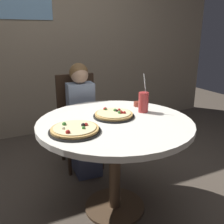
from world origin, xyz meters
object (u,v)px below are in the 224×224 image
soda_cup (143,102)px  diner_child (83,125)px  pizza_veggie (114,115)px  dining_table (115,134)px  pizza_cheese (75,130)px  chair_wooden (78,115)px  sauce_bowl (138,104)px

soda_cup → diner_child: bearing=116.3°
diner_child → pizza_veggie: size_ratio=3.47×
dining_table → diner_child: bearing=90.4°
diner_child → pizza_cheese: size_ratio=3.22×
chair_wooden → pizza_veggie: chair_wooden is taller
chair_wooden → diner_child: size_ratio=0.88×
pizza_veggie → dining_table: bearing=-110.7°
diner_child → dining_table: bearing=-89.6°
diner_child → sauce_bowl: (0.35, -0.45, 0.29)m
soda_cup → pizza_cheese: bearing=-164.1°
chair_wooden → soda_cup: bearing=-69.8°
dining_table → sauce_bowl: size_ratio=16.13×
chair_wooden → diner_child: diner_child is taller
chair_wooden → pizza_veggie: (0.02, -0.80, 0.24)m
pizza_veggie → sauce_bowl: size_ratio=4.46×
chair_wooden → pizza_cheese: 1.05m
pizza_cheese → dining_table: bearing=15.1°
dining_table → pizza_cheese: bearing=-164.9°
dining_table → chair_wooden: chair_wooden is taller
chair_wooden → sauce_bowl: size_ratio=13.57×
pizza_cheese → soda_cup: (0.63, 0.18, 0.06)m
chair_wooden → diner_child: bearing=-93.4°
chair_wooden → sauce_bowl: bearing=-62.1°
dining_table → soda_cup: bearing=16.7°
diner_child → chair_wooden: bearing=86.6°
pizza_veggie → sauce_bowl: (0.31, 0.17, 0.00)m
chair_wooden → soda_cup: soda_cup is taller
sauce_bowl → diner_child: bearing=127.5°
pizza_cheese → chair_wooden: bearing=70.8°
chair_wooden → diner_child: 0.19m
pizza_veggie → pizza_cheese: (-0.36, -0.17, -0.00)m
pizza_cheese → sauce_bowl: bearing=26.6°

